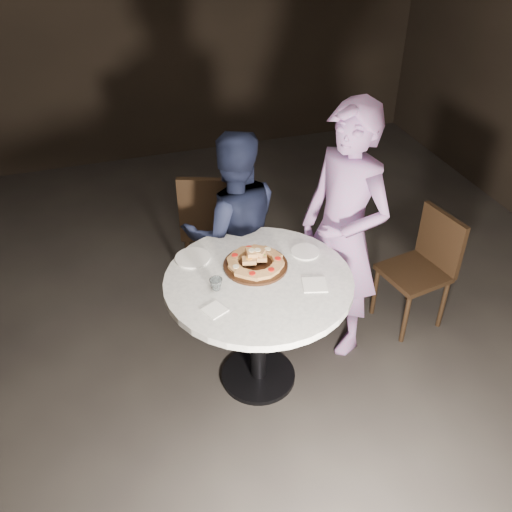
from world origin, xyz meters
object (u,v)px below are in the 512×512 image
at_px(diner_navy, 233,232).
at_px(focaccia_pile, 255,260).
at_px(water_glass, 216,284).
at_px(chair_right, 425,262).
at_px(diner_teal, 343,235).
at_px(chair_far, 215,222).
at_px(table, 259,299).
at_px(serving_board, 256,265).

bearing_deg(diner_navy, focaccia_pile, 92.12).
height_order(water_glass, chair_right, water_glass).
relative_size(diner_navy, diner_teal, 0.83).
xyz_separation_m(water_glass, diner_navy, (0.30, 0.70, -0.14)).
xyz_separation_m(water_glass, chair_right, (1.58, 0.25, -0.38)).
height_order(chair_far, chair_right, chair_far).
relative_size(table, focaccia_pile, 3.70).
bearing_deg(table, diner_navy, 86.81).
xyz_separation_m(table, diner_teal, (0.64, 0.21, 0.20)).
height_order(serving_board, diner_navy, diner_navy).
bearing_deg(focaccia_pile, chair_right, 4.51).
bearing_deg(serving_board, focaccia_pile, 93.17).
distance_m(serving_board, diner_teal, 0.63).
relative_size(serving_board, chair_right, 0.45).
bearing_deg(water_glass, diner_navy, 66.77).
bearing_deg(serving_board, diner_navy, 88.17).
relative_size(focaccia_pile, chair_right, 0.40).
distance_m(table, chair_right, 1.35).
relative_size(chair_right, diner_teal, 0.49).
relative_size(focaccia_pile, chair_far, 0.34).
bearing_deg(table, chair_far, 89.95).
height_order(serving_board, chair_right, chair_right).
distance_m(focaccia_pile, chair_far, 0.99).
bearing_deg(chair_right, diner_teal, -98.58).
distance_m(serving_board, chair_right, 1.35).
bearing_deg(diner_navy, table, 90.81).
bearing_deg(diner_teal, diner_navy, -151.92).
bearing_deg(diner_navy, chair_right, 164.62).
distance_m(table, diner_navy, 0.68).
distance_m(table, chair_far, 1.08).
bearing_deg(chair_far, water_glass, 96.77).
relative_size(serving_board, diner_teal, 0.22).
bearing_deg(chair_far, serving_board, 111.46).
height_order(focaccia_pile, diner_navy, diner_navy).
bearing_deg(diner_teal, focaccia_pile, -106.23).
distance_m(chair_far, diner_navy, 0.42).
relative_size(chair_far, chair_right, 1.18).
height_order(table, water_glass, water_glass).
bearing_deg(diner_teal, water_glass, -99.90).
xyz_separation_m(table, focaccia_pile, (0.02, 0.13, 0.20)).
relative_size(focaccia_pile, diner_teal, 0.20).
relative_size(focaccia_pile, diner_navy, 0.24).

